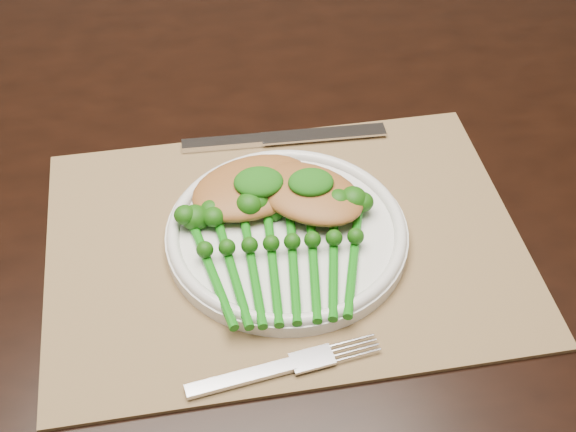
{
  "coord_description": "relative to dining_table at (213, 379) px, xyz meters",
  "views": [
    {
      "loc": [
        0.09,
        -0.68,
        1.35
      ],
      "look_at": [
        0.14,
        -0.12,
        0.78
      ],
      "focal_mm": 50.0,
      "sensor_mm": 36.0,
      "label": 1
    }
  ],
  "objects": [
    {
      "name": "knife",
      "position": [
        0.09,
        0.06,
        0.38
      ],
      "size": [
        0.23,
        0.03,
        0.01
      ],
      "rotation": [
        0.0,
        0.0,
        0.03
      ],
      "color": "silver",
      "rests_on": "placemat"
    },
    {
      "name": "broccolini_bundle",
      "position": [
        0.09,
        -0.14,
        0.4
      ],
      "size": [
        0.16,
        0.18,
        0.04
      ],
      "rotation": [
        0.0,
        0.0,
        0.02
      ],
      "color": "#0F6A0E",
      "rests_on": "dinner_plate"
    },
    {
      "name": "dinner_plate",
      "position": [
        0.1,
        -0.09,
        0.39
      ],
      "size": [
        0.24,
        0.24,
        0.02
      ],
      "color": "silver",
      "rests_on": "placemat"
    },
    {
      "name": "chicken_fillet_left",
      "position": [
        0.07,
        -0.04,
        0.4
      ],
      "size": [
        0.15,
        0.13,
        0.03
      ],
      "primitive_type": "ellipsoid",
      "rotation": [
        0.0,
        0.0,
        0.39
      ],
      "color": "#A2652F",
      "rests_on": "dinner_plate"
    },
    {
      "name": "chicken_fillet_right",
      "position": [
        0.12,
        -0.06,
        0.41
      ],
      "size": [
        0.14,
        0.14,
        0.02
      ],
      "primitive_type": "ellipsoid",
      "rotation": [
        0.0,
        0.0,
        -0.66
      ],
      "color": "#A2652F",
      "rests_on": "dinner_plate"
    },
    {
      "name": "placemat",
      "position": [
        0.1,
        -0.1,
        0.37
      ],
      "size": [
        0.5,
        0.38,
        0.0
      ],
      "primitive_type": "cube",
      "rotation": [
        0.0,
        0.0,
        0.08
      ],
      "color": "olive",
      "rests_on": "dining_table"
    },
    {
      "name": "pesto_dollop_left",
      "position": [
        0.07,
        -0.05,
        0.42
      ],
      "size": [
        0.05,
        0.04,
        0.02
      ],
      "primitive_type": "ellipsoid",
      "color": "#0E470A",
      "rests_on": "chicken_fillet_left"
    },
    {
      "name": "fork",
      "position": [
        0.09,
        -0.25,
        0.38
      ],
      "size": [
        0.18,
        0.05,
        0.01
      ],
      "rotation": [
        0.0,
        0.0,
        0.21
      ],
      "color": "silver",
      "rests_on": "placemat"
    },
    {
      "name": "dining_table",
      "position": [
        0.0,
        0.0,
        0.0
      ],
      "size": [
        1.63,
        0.96,
        0.75
      ],
      "rotation": [
        0.0,
        0.0,
        0.04
      ],
      "color": "black",
      "rests_on": "ground"
    },
    {
      "name": "pesto_dollop_right",
      "position": [
        0.12,
        -0.06,
        0.42
      ],
      "size": [
        0.05,
        0.04,
        0.02
      ],
      "primitive_type": "ellipsoid",
      "color": "#0E470A",
      "rests_on": "chicken_fillet_right"
    }
  ]
}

